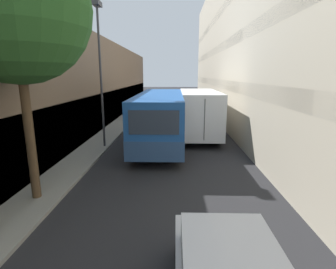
# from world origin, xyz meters

# --- Properties ---
(ground_plane) EXTENTS (150.00, 150.00, 0.00)m
(ground_plane) POSITION_xyz_m (0.00, 15.00, 0.00)
(ground_plane) COLOR #232326
(sidewalk_left) EXTENTS (1.64, 60.00, 0.11)m
(sidewalk_left) POSITION_xyz_m (-4.26, 15.00, 0.06)
(sidewalk_left) COLOR gray
(sidewalk_left) RESTS_ON ground_plane
(building_left_shopfront) EXTENTS (2.40, 60.00, 6.85)m
(building_left_shopfront) POSITION_xyz_m (-6.18, 15.00, 3.11)
(building_left_shopfront) COLOR brown
(building_left_shopfront) RESTS_ON ground_plane
(building_right_apartment) EXTENTS (2.40, 60.00, 13.31)m
(building_right_apartment) POSITION_xyz_m (5.20, 15.00, 6.63)
(building_right_apartment) COLOR #A89E89
(building_right_apartment) RESTS_ON ground_plane
(bus) EXTENTS (2.60, 9.98, 2.97)m
(bus) POSITION_xyz_m (-0.56, 15.98, 1.58)
(bus) COLOR #1E519E
(bus) RESTS_ON ground_plane
(box_truck) EXTENTS (2.35, 9.01, 3.03)m
(box_truck) POSITION_xyz_m (1.88, 18.43, 1.62)
(box_truck) COLOR silver
(box_truck) RESTS_ON ground_plane
(panel_van) EXTENTS (1.96, 4.78, 2.06)m
(panel_van) POSITION_xyz_m (-1.82, 25.36, 1.15)
(panel_van) COLOR #BCBCC1
(panel_van) RESTS_ON ground_plane
(street_lamp) EXTENTS (0.36, 0.80, 7.61)m
(street_lamp) POSITION_xyz_m (-3.69, 14.69, 5.30)
(street_lamp) COLOR #38383D
(street_lamp) RESTS_ON sidewalk_left
(street_tree_left) EXTENTS (4.33, 4.33, 7.98)m
(street_tree_left) POSITION_xyz_m (-4.26, 8.30, 5.91)
(street_tree_left) COLOR #4C3823
(street_tree_left) RESTS_ON sidewalk_left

